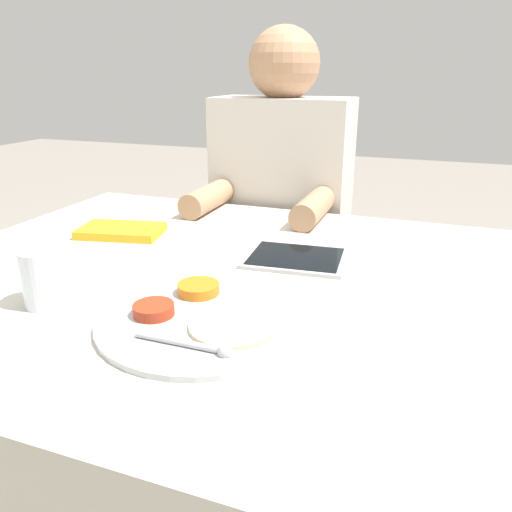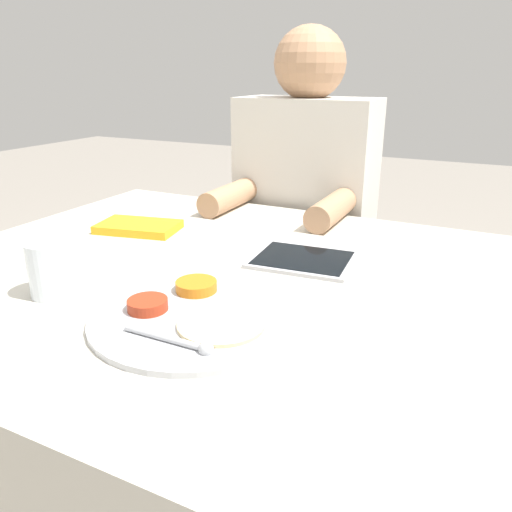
% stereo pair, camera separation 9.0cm
% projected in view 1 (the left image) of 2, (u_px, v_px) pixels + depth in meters
% --- Properties ---
extents(dining_table, '(1.20, 1.01, 0.72)m').
position_uv_depth(dining_table, '(214.00, 421.00, 1.11)').
color(dining_table, beige).
rests_on(dining_table, ground_plane).
extents(thali_tray, '(0.33, 0.33, 0.03)m').
position_uv_depth(thali_tray, '(202.00, 317.00, 0.79)').
color(thali_tray, '#B7BABF').
rests_on(thali_tray, dining_table).
extents(red_notebook, '(0.21, 0.15, 0.02)m').
position_uv_depth(red_notebook, '(121.00, 231.00, 1.20)').
color(red_notebook, silver).
rests_on(red_notebook, dining_table).
extents(tablet_device, '(0.22, 0.18, 0.01)m').
position_uv_depth(tablet_device, '(296.00, 258.00, 1.05)').
color(tablet_device, '#B7B7BC').
rests_on(tablet_device, dining_table).
extents(person_diner, '(0.41, 0.44, 1.21)m').
position_uv_depth(person_diner, '(280.00, 242.00, 1.60)').
color(person_diner, black).
rests_on(person_diner, ground_plane).
extents(drinking_glass, '(0.08, 0.08, 0.10)m').
position_uv_depth(drinking_glass, '(45.00, 277.00, 0.83)').
color(drinking_glass, silver).
rests_on(drinking_glass, dining_table).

